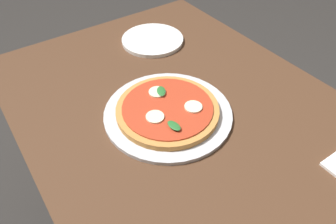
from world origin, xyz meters
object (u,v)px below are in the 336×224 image
Objects in this scene: dining_table at (197,145)px; plate_white at (153,40)px; pizza at (168,109)px; serving_tray at (168,113)px.

plate_white is at bearing -16.11° from dining_table.
dining_table is 0.47m from plate_white.
dining_table is 4.65× the size of pizza.
plate_white is at bearing -26.79° from pizza.
dining_table is 3.70× the size of serving_tray.
pizza reaches higher than plate_white.
pizza is 0.41m from plate_white.
serving_tray is (0.08, 0.05, 0.10)m from dining_table.
serving_tray reaches higher than dining_table.
pizza is (0.08, 0.06, 0.12)m from dining_table.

